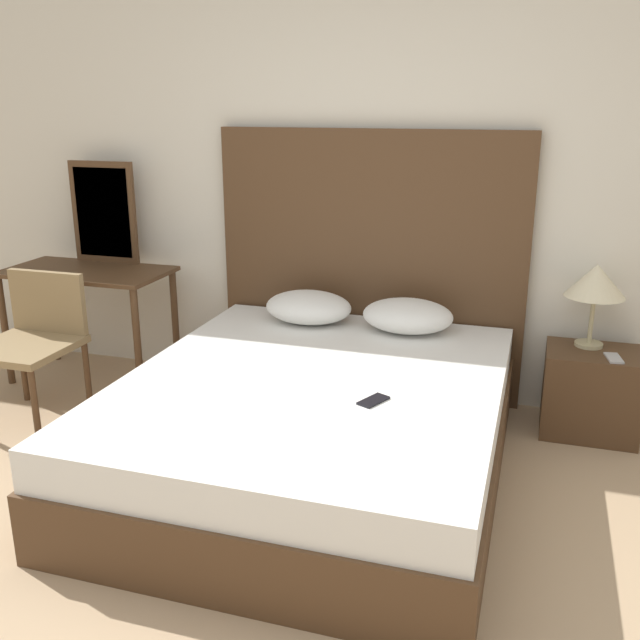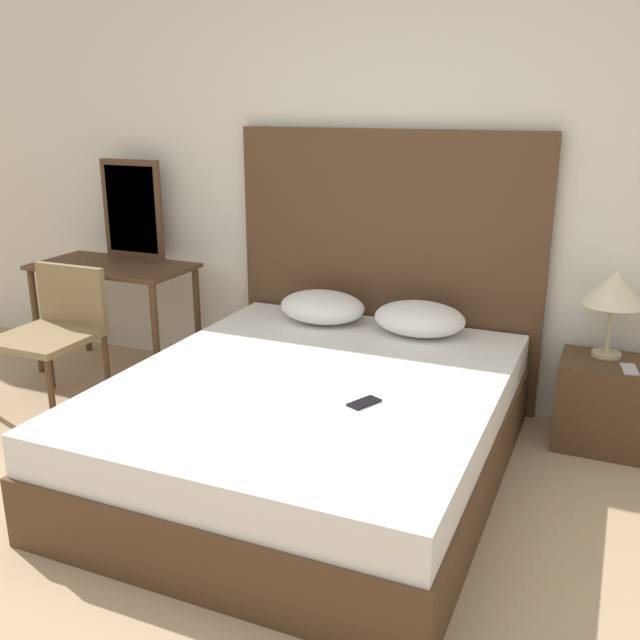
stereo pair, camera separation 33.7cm
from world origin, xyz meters
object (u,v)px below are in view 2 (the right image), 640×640
(vanity_desk, at_px, (114,282))
(nightstand, at_px, (607,404))
(bed, at_px, (311,425))
(phone_on_bed, at_px, (364,403))
(chair, at_px, (56,326))
(table_lamp, at_px, (614,290))
(phone_on_nightstand, at_px, (629,369))

(vanity_desk, bearing_deg, nightstand, 2.39)
(bed, bearing_deg, vanity_desk, 156.98)
(phone_on_bed, bearing_deg, chair, 170.02)
(bed, height_order, chair, chair)
(vanity_desk, bearing_deg, phone_on_bed, -24.23)
(phone_on_bed, relative_size, chair, 0.20)
(phone_on_bed, xyz_separation_m, table_lamp, (0.93, 1.14, 0.32))
(phone_on_nightstand, bearing_deg, bed, -150.95)
(nightstand, distance_m, chair, 3.10)
(nightstand, relative_size, chair, 0.61)
(phone_on_nightstand, distance_m, vanity_desk, 3.12)
(table_lamp, height_order, chair, table_lamp)
(phone_on_bed, xyz_separation_m, vanity_desk, (-2.07, 0.93, 0.11))
(vanity_desk, distance_m, chair, 0.59)
(phone_on_bed, distance_m, nightstand, 1.45)
(nightstand, height_order, table_lamp, table_lamp)
(chair, bearing_deg, nightstand, 13.07)
(vanity_desk, bearing_deg, bed, -23.02)
(phone_on_bed, bearing_deg, nightstand, 47.76)
(bed, height_order, nightstand, bed)
(phone_on_bed, height_order, phone_on_nightstand, phone_on_bed)
(table_lamp, bearing_deg, bed, -143.35)
(nightstand, relative_size, phone_on_nightstand, 3.11)
(bed, height_order, phone_on_nightstand, bed)
(table_lamp, bearing_deg, phone_on_bed, -129.24)
(bed, height_order, vanity_desk, vanity_desk)
(phone_on_nightstand, bearing_deg, nightstand, 130.30)
(vanity_desk, bearing_deg, chair, -87.62)
(phone_on_nightstand, height_order, vanity_desk, vanity_desk)
(vanity_desk, xyz_separation_m, chair, (0.02, -0.57, -0.13))
(nightstand, distance_m, vanity_desk, 3.06)
(vanity_desk, relative_size, chair, 1.26)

